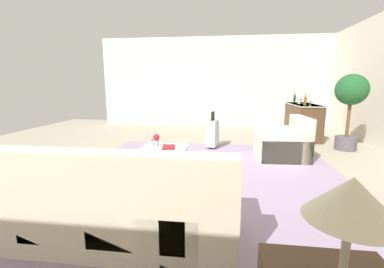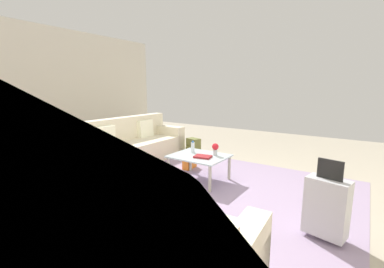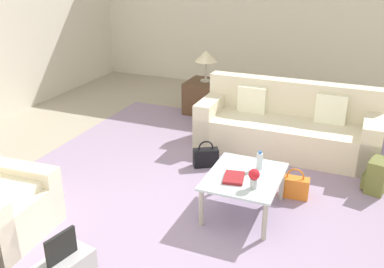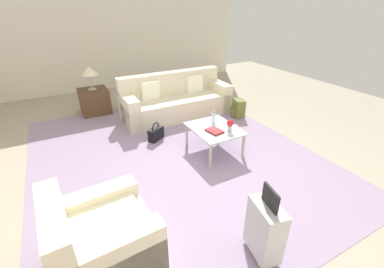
% 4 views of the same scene
% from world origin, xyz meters
% --- Properties ---
extents(ground_plane, '(12.00, 12.00, 0.00)m').
position_xyz_m(ground_plane, '(0.00, 0.00, 0.00)').
color(ground_plane, '#A89E89').
extents(wall_right, '(0.12, 8.00, 3.10)m').
position_xyz_m(wall_right, '(5.06, 0.00, 1.55)').
color(wall_right, silver).
rests_on(wall_right, ground).
extents(area_rug, '(5.20, 4.40, 0.01)m').
position_xyz_m(area_rug, '(0.60, 0.20, 0.00)').
color(area_rug, '#9984A3').
rests_on(area_rug, ground).
extents(couch, '(0.89, 2.41, 0.93)m').
position_xyz_m(couch, '(2.20, -0.60, 0.32)').
color(couch, beige).
rests_on(couch, ground).
extents(armchair, '(0.95, 0.98, 0.84)m').
position_xyz_m(armchair, '(-0.90, 1.67, 0.29)').
color(armchair, beige).
rests_on(armchair, ground).
extents(coffee_table, '(0.90, 0.74, 0.44)m').
position_xyz_m(coffee_table, '(0.40, -0.50, 0.38)').
color(coffee_table, silver).
rests_on(coffee_table, ground).
extents(water_bottle, '(0.06, 0.06, 0.20)m').
position_xyz_m(water_bottle, '(0.60, -0.60, 0.53)').
color(water_bottle, silver).
rests_on(water_bottle, coffee_table).
extents(coffee_table_book, '(0.30, 0.24, 0.03)m').
position_xyz_m(coffee_table_book, '(0.28, -0.42, 0.45)').
color(coffee_table_book, maroon).
rests_on(coffee_table_book, coffee_table).
extents(flower_vase, '(0.11, 0.11, 0.21)m').
position_xyz_m(flower_vase, '(0.18, -0.65, 0.56)').
color(flower_vase, '#B2B7BC').
rests_on(flower_vase, coffee_table).
extents(side_table, '(0.63, 0.63, 0.55)m').
position_xyz_m(side_table, '(3.20, 1.00, 0.28)').
color(side_table, '#513823').
rests_on(side_table, ground).
extents(table_lamp, '(0.38, 0.38, 0.53)m').
position_xyz_m(table_lamp, '(3.20, 1.00, 0.97)').
color(table_lamp, '#ADA899').
rests_on(table_lamp, side_table).
extents(suitcase_silver, '(0.44, 0.30, 0.85)m').
position_xyz_m(suitcase_silver, '(-1.60, 0.20, 0.36)').
color(suitcase_silver, '#B7B7BC').
rests_on(suitcase_silver, ground).
extents(handbag_black, '(0.29, 0.35, 0.36)m').
position_xyz_m(handbag_black, '(1.24, 0.25, 0.13)').
color(handbag_black, black).
rests_on(handbag_black, ground).
extents(handbag_orange, '(0.16, 0.33, 0.36)m').
position_xyz_m(handbag_orange, '(0.91, -0.95, 0.13)').
color(handbag_orange, orange).
rests_on(handbag_orange, ground).
extents(backpack_olive, '(0.34, 0.30, 0.40)m').
position_xyz_m(backpack_olive, '(1.40, -1.79, 0.19)').
color(backpack_olive, olive).
rests_on(backpack_olive, ground).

